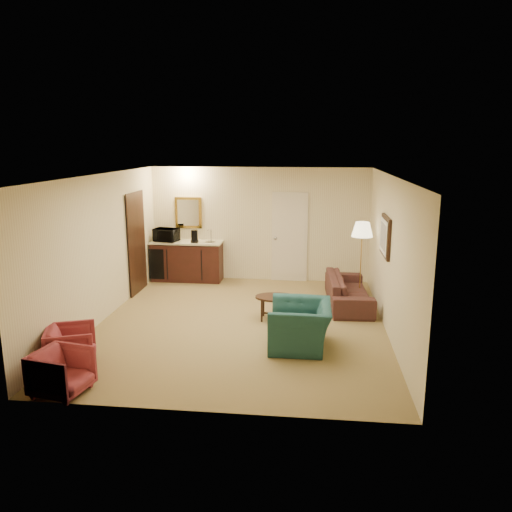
{
  "coord_description": "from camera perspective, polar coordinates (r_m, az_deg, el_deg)",
  "views": [
    {
      "loc": [
        1.2,
        -8.27,
        3.11
      ],
      "look_at": [
        0.21,
        0.5,
        1.12
      ],
      "focal_mm": 35.0,
      "sensor_mm": 36.0,
      "label": 1
    }
  ],
  "objects": [
    {
      "name": "ground",
      "position": [
        8.91,
        -1.69,
        -7.72
      ],
      "size": [
        6.0,
        6.0,
        0.0
      ],
      "primitive_type": "plane",
      "color": "olive",
      "rests_on": "ground"
    },
    {
      "name": "room_walls",
      "position": [
        9.23,
        -1.68,
        4.03
      ],
      "size": [
        5.02,
        6.01,
        2.61
      ],
      "color": "beige",
      "rests_on": "ground"
    },
    {
      "name": "wetbar_cabinet",
      "position": [
        11.66,
        -7.86,
        -0.55
      ],
      "size": [
        1.64,
        0.58,
        0.92
      ],
      "primitive_type": "cube",
      "color": "#331310",
      "rests_on": "ground"
    },
    {
      "name": "sofa",
      "position": [
        9.98,
        10.55,
        -3.35
      ],
      "size": [
        0.68,
        2.01,
        0.78
      ],
      "primitive_type": "imported",
      "rotation": [
        0.0,
        0.0,
        1.62
      ],
      "color": "black",
      "rests_on": "ground"
    },
    {
      "name": "teal_armchair",
      "position": [
        7.83,
        5.1,
        -7.06
      ],
      "size": [
        0.7,
        1.08,
        0.94
      ],
      "primitive_type": "imported",
      "rotation": [
        0.0,
        0.0,
        -1.57
      ],
      "color": "#1C4846",
      "rests_on": "ground"
    },
    {
      "name": "rose_chair_near",
      "position": [
        7.63,
        -20.39,
        -9.49
      ],
      "size": [
        0.8,
        0.82,
        0.66
      ],
      "primitive_type": "imported",
      "rotation": [
        0.0,
        0.0,
        1.95
      ],
      "color": "#963139",
      "rests_on": "ground"
    },
    {
      "name": "rose_chair_far",
      "position": [
        6.9,
        -21.35,
        -12.05
      ],
      "size": [
        0.69,
        0.72,
        0.64
      ],
      "primitive_type": "imported",
      "rotation": [
        0.0,
        0.0,
        1.38
      ],
      "color": "#963139",
      "rests_on": "ground"
    },
    {
      "name": "coffee_table",
      "position": [
        9.04,
        2.34,
        -5.95
      ],
      "size": [
        0.77,
        0.53,
        0.44
      ],
      "primitive_type": "cube",
      "rotation": [
        0.0,
        0.0,
        -0.01
      ],
      "color": "black",
      "rests_on": "ground"
    },
    {
      "name": "floor_lamp",
      "position": [
        10.27,
        11.89,
        -0.56
      ],
      "size": [
        0.55,
        0.55,
        1.6
      ],
      "primitive_type": "cube",
      "rotation": [
        0.0,
        0.0,
        -0.37
      ],
      "color": "#B7883D",
      "rests_on": "ground"
    },
    {
      "name": "waste_bin",
      "position": [
        11.52,
        -4.77,
        -2.17
      ],
      "size": [
        0.28,
        0.28,
        0.32
      ],
      "primitive_type": "cylinder",
      "rotation": [
        0.0,
        0.0,
        -0.09
      ],
      "color": "black",
      "rests_on": "ground"
    },
    {
      "name": "microwave",
      "position": [
        11.62,
        -10.23,
        2.55
      ],
      "size": [
        0.59,
        0.4,
        0.36
      ],
      "primitive_type": "imported",
      "rotation": [
        0.0,
        0.0,
        -0.21
      ],
      "color": "black",
      "rests_on": "wetbar_cabinet"
    },
    {
      "name": "coffee_maker",
      "position": [
        11.38,
        -7.05,
        2.24
      ],
      "size": [
        0.17,
        0.17,
        0.28
      ],
      "primitive_type": "cylinder",
      "rotation": [
        0.0,
        0.0,
        0.17
      ],
      "color": "black",
      "rests_on": "wetbar_cabinet"
    }
  ]
}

